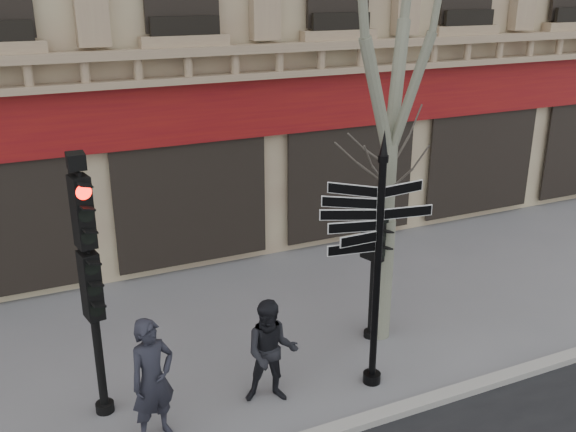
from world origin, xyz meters
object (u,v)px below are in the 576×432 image
object	(u,v)px
traffic_signal_main	(87,257)
pedestrian_b	(271,352)
pedestrian_a	(153,380)
fingerpost	(380,221)
traffic_signal_secondary	(375,248)

from	to	relation	value
traffic_signal_main	pedestrian_b	bearing A→B (deg)	-28.50
pedestrian_a	pedestrian_b	size ratio (longest dim) A/B	1.10
fingerpost	pedestrian_b	distance (m)	2.59
pedestrian_a	traffic_signal_secondary	bearing A→B (deg)	-4.56
traffic_signal_main	pedestrian_b	size ratio (longest dim) A/B	2.38
traffic_signal_main	pedestrian_b	distance (m)	3.07
pedestrian_a	pedestrian_b	world-z (taller)	pedestrian_a
fingerpost	traffic_signal_secondary	world-z (taller)	fingerpost
traffic_signal_secondary	pedestrian_b	xyz separation A→B (m)	(-2.40, -0.97, -0.92)
fingerpost	traffic_signal_secondary	size ratio (longest dim) A/B	1.65
fingerpost	pedestrian_b	bearing A→B (deg)	-169.73
traffic_signal_main	pedestrian_a	world-z (taller)	traffic_signal_main
traffic_signal_main	pedestrian_a	distance (m)	1.94
traffic_signal_main	pedestrian_a	size ratio (longest dim) A/B	2.16
fingerpost	traffic_signal_main	distance (m)	4.24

